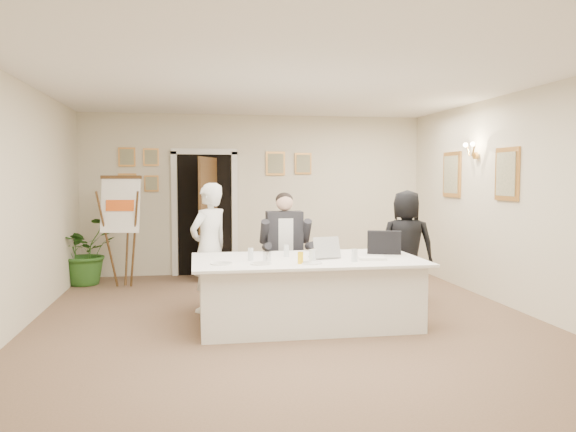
# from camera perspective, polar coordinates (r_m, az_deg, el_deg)

# --- Properties ---
(floor) EXTENTS (7.00, 7.00, 0.00)m
(floor) POSITION_cam_1_polar(r_m,az_deg,el_deg) (6.72, 0.07, -10.77)
(floor) COLOR brown
(floor) RESTS_ON ground
(ceiling) EXTENTS (6.00, 7.00, 0.02)m
(ceiling) POSITION_cam_1_polar(r_m,az_deg,el_deg) (6.59, 0.07, 13.50)
(ceiling) COLOR white
(ceiling) RESTS_ON wall_back
(wall_back) EXTENTS (6.00, 0.10, 2.80)m
(wall_back) POSITION_cam_1_polar(r_m,az_deg,el_deg) (9.97, -3.29, 2.19)
(wall_back) COLOR beige
(wall_back) RESTS_ON floor
(wall_front) EXTENTS (6.00, 0.10, 2.80)m
(wall_front) POSITION_cam_1_polar(r_m,az_deg,el_deg) (3.12, 10.86, -1.84)
(wall_front) COLOR beige
(wall_front) RESTS_ON floor
(wall_left) EXTENTS (0.10, 7.00, 2.80)m
(wall_left) POSITION_cam_1_polar(r_m,az_deg,el_deg) (6.69, -26.16, 0.91)
(wall_left) COLOR beige
(wall_left) RESTS_ON floor
(wall_right) EXTENTS (0.10, 7.00, 2.80)m
(wall_right) POSITION_cam_1_polar(r_m,az_deg,el_deg) (7.60, 22.97, 1.32)
(wall_right) COLOR beige
(wall_right) RESTS_ON floor
(doorway) EXTENTS (1.14, 0.86, 2.20)m
(doorway) POSITION_cam_1_polar(r_m,az_deg,el_deg) (9.75, -8.33, 0.02)
(doorway) COLOR black
(doorway) RESTS_ON floor
(pictures_back_wall) EXTENTS (3.40, 0.06, 0.80)m
(pictures_back_wall) POSITION_cam_1_polar(r_m,az_deg,el_deg) (9.88, -7.91, 4.76)
(pictures_back_wall) COLOR #CC8E45
(pictures_back_wall) RESTS_ON wall_back
(pictures_right_wall) EXTENTS (0.06, 2.20, 0.80)m
(pictures_right_wall) POSITION_cam_1_polar(r_m,az_deg,el_deg) (8.62, 18.57, 4.04)
(pictures_right_wall) COLOR #CC8E45
(pictures_right_wall) RESTS_ON wall_right
(wall_sconce) EXTENTS (0.20, 0.30, 0.24)m
(wall_sconce) POSITION_cam_1_polar(r_m,az_deg,el_deg) (8.59, 18.21, 6.38)
(wall_sconce) COLOR #B8853B
(wall_sconce) RESTS_ON wall_right
(conference_table) EXTENTS (2.62, 1.40, 0.78)m
(conference_table) POSITION_cam_1_polar(r_m,az_deg,el_deg) (6.55, 1.93, -7.63)
(conference_table) COLOR white
(conference_table) RESTS_ON floor
(seated_man) EXTENTS (0.73, 0.77, 1.52)m
(seated_man) POSITION_cam_1_polar(r_m,az_deg,el_deg) (7.51, -0.31, -3.28)
(seated_man) COLOR black
(seated_man) RESTS_ON floor
(flip_chart) EXTENTS (0.61, 0.42, 1.69)m
(flip_chart) POSITION_cam_1_polar(r_m,az_deg,el_deg) (9.01, -16.43, -2.08)
(flip_chart) COLOR #3F2914
(flip_chart) RESTS_ON floor
(standing_man) EXTENTS (0.71, 0.69, 1.64)m
(standing_man) POSITION_cam_1_polar(r_m,az_deg,el_deg) (7.19, -8.01, -3.18)
(standing_man) COLOR silver
(standing_man) RESTS_ON floor
(standing_woman) EXTENTS (0.86, 0.68, 1.53)m
(standing_woman) POSITION_cam_1_polar(r_m,az_deg,el_deg) (7.91, 11.94, -2.96)
(standing_woman) COLOR black
(standing_woman) RESTS_ON floor
(potted_palm) EXTENTS (1.27, 1.27, 1.07)m
(potted_palm) POSITION_cam_1_polar(r_m,az_deg,el_deg) (9.51, -19.89, -3.36)
(potted_palm) COLOR #28571D
(potted_palm) RESTS_ON floor
(laptop) EXTENTS (0.39, 0.41, 0.28)m
(laptop) POSITION_cam_1_polar(r_m,az_deg,el_deg) (6.53, 3.73, -3.04)
(laptop) COLOR #B7BABC
(laptop) RESTS_ON conference_table
(laptop_bag) EXTENTS (0.42, 0.24, 0.28)m
(laptop_bag) POSITION_cam_1_polar(r_m,az_deg,el_deg) (6.93, 9.75, -2.66)
(laptop_bag) COLOR black
(laptop_bag) RESTS_ON conference_table
(paper_stack) EXTENTS (0.33, 0.25, 0.03)m
(paper_stack) POSITION_cam_1_polar(r_m,az_deg,el_deg) (6.45, 8.52, -4.27)
(paper_stack) COLOR white
(paper_stack) RESTS_ON conference_table
(plate_left) EXTENTS (0.26, 0.26, 0.01)m
(plate_left) POSITION_cam_1_polar(r_m,az_deg,el_deg) (6.09, -6.81, -4.82)
(plate_left) COLOR white
(plate_left) RESTS_ON conference_table
(plate_mid) EXTENTS (0.25, 0.25, 0.01)m
(plate_mid) POSITION_cam_1_polar(r_m,az_deg,el_deg) (6.05, -2.78, -4.86)
(plate_mid) COLOR white
(plate_mid) RESTS_ON conference_table
(plate_near) EXTENTS (0.24, 0.24, 0.01)m
(plate_near) POSITION_cam_1_polar(r_m,az_deg,el_deg) (6.10, 2.41, -4.78)
(plate_near) COLOR white
(plate_near) RESTS_ON conference_table
(glass_a) EXTENTS (0.07, 0.07, 0.14)m
(glass_a) POSITION_cam_1_polar(r_m,az_deg,el_deg) (6.32, -3.81, -3.90)
(glass_a) COLOR silver
(glass_a) RESTS_ON conference_table
(glass_b) EXTENTS (0.08, 0.08, 0.14)m
(glass_b) POSITION_cam_1_polar(r_m,az_deg,el_deg) (6.20, 2.47, -4.06)
(glass_b) COLOR silver
(glass_b) RESTS_ON conference_table
(glass_c) EXTENTS (0.08, 0.08, 0.14)m
(glass_c) POSITION_cam_1_polar(r_m,az_deg,el_deg) (6.27, 6.77, -3.99)
(glass_c) COLOR silver
(glass_c) RESTS_ON conference_table
(glass_d) EXTENTS (0.07, 0.07, 0.14)m
(glass_d) POSITION_cam_1_polar(r_m,az_deg,el_deg) (6.60, -0.17, -3.56)
(glass_d) COLOR silver
(glass_d) RESTS_ON conference_table
(oj_glass) EXTENTS (0.08, 0.08, 0.13)m
(oj_glass) POSITION_cam_1_polar(r_m,az_deg,el_deg) (6.07, 1.27, -4.27)
(oj_glass) COLOR yellow
(oj_glass) RESTS_ON conference_table
(steel_jug) EXTENTS (0.11, 0.11, 0.11)m
(steel_jug) POSITION_cam_1_polar(r_m,az_deg,el_deg) (6.26, -2.15, -4.11)
(steel_jug) COLOR silver
(steel_jug) RESTS_ON conference_table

